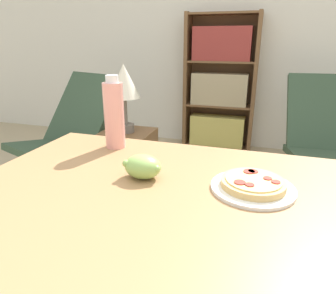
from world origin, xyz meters
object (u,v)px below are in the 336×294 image
(lounge_chair_near, at_px, (69,155))
(table_lamp, at_px, (124,85))
(lounge_chair_far, at_px, (326,159))
(bookshelf, at_px, (220,87))
(grape_bunch, at_px, (143,167))
(drink_bottle, at_px, (114,114))
(pizza_on_plate, at_px, (253,185))
(side_table, at_px, (128,168))

(lounge_chair_near, xyz_separation_m, table_lamp, (0.53, -0.06, 0.57))
(lounge_chair_far, relative_size, bookshelf, 0.63)
(grape_bunch, distance_m, lounge_chair_near, 1.57)
(grape_bunch, bearing_deg, drink_bottle, 132.07)
(pizza_on_plate, xyz_separation_m, drink_bottle, (-0.55, 0.22, 0.12))
(pizza_on_plate, xyz_separation_m, table_lamp, (-0.86, 0.98, 0.12))
(pizza_on_plate, xyz_separation_m, bookshelf, (-0.44, 2.38, -0.07))
(table_lamp, bearing_deg, lounge_chair_far, 22.50)
(lounge_chair_far, relative_size, table_lamp, 1.95)
(pizza_on_plate, height_order, bookshelf, bookshelf)
(grape_bunch, height_order, lounge_chair_near, lounge_chair_near)
(lounge_chair_near, relative_size, side_table, 1.69)
(lounge_chair_far, bearing_deg, side_table, -162.72)
(grape_bunch, xyz_separation_m, table_lamp, (-0.53, 1.00, 0.10))
(pizza_on_plate, relative_size, bookshelf, 0.17)
(drink_bottle, relative_size, bookshelf, 0.20)
(pizza_on_plate, bearing_deg, lounge_chair_far, 71.78)
(pizza_on_plate, height_order, drink_bottle, drink_bottle)
(drink_bottle, distance_m, table_lamp, 0.82)
(side_table, bearing_deg, grape_bunch, -61.97)
(grape_bunch, bearing_deg, lounge_chair_near, 135.23)
(side_table, xyz_separation_m, table_lamp, (0.00, 0.00, 0.59))
(grape_bunch, relative_size, side_table, 0.23)
(lounge_chair_near, height_order, table_lamp, table_lamp)
(grape_bunch, height_order, bookshelf, bookshelf)
(pizza_on_plate, distance_m, lounge_chair_far, 1.69)
(drink_bottle, xyz_separation_m, lounge_chair_far, (1.05, 1.33, -0.57))
(pizza_on_plate, bearing_deg, lounge_chair_near, 143.45)
(lounge_chair_near, distance_m, table_lamp, 0.78)
(pizza_on_plate, bearing_deg, side_table, 131.44)
(side_table, bearing_deg, pizza_on_plate, -48.56)
(pizza_on_plate, xyz_separation_m, lounge_chair_far, (0.51, 1.54, -0.45))
(lounge_chair_near, distance_m, bookshelf, 1.70)
(drink_bottle, relative_size, table_lamp, 0.63)
(pizza_on_plate, relative_size, drink_bottle, 0.84)
(pizza_on_plate, height_order, lounge_chair_far, lounge_chair_far)
(lounge_chair_far, bearing_deg, bookshelf, 133.21)
(drink_bottle, bearing_deg, table_lamp, 112.64)
(grape_bunch, distance_m, table_lamp, 1.13)
(lounge_chair_far, height_order, bookshelf, bookshelf)
(drink_bottle, distance_m, bookshelf, 2.18)
(lounge_chair_near, relative_size, lounge_chair_far, 1.03)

